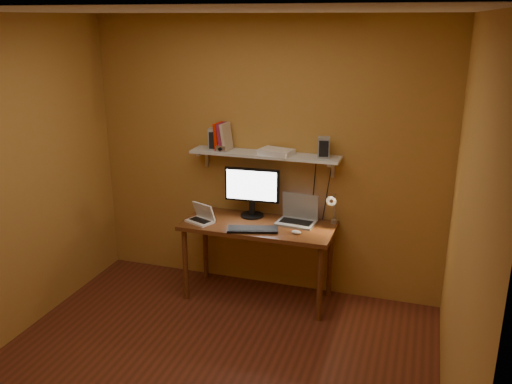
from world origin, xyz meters
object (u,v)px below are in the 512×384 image
(desk, at_px, (258,232))
(netbook, at_px, (202,217))
(monitor, at_px, (252,190))
(keyboard, at_px, (253,230))
(laptop, at_px, (298,215))
(shelf_camera, at_px, (221,149))
(speaker_right, at_px, (324,147))
(desk_lamp, at_px, (333,205))
(mouse, at_px, (296,232))
(wall_shelf, at_px, (265,155))
(speaker_left, at_px, (215,139))
(router, at_px, (276,152))

(desk, distance_m, netbook, 0.55)
(monitor, bearing_deg, keyboard, -74.61)
(laptop, xyz_separation_m, shelf_camera, (-0.74, -0.04, 0.58))
(keyboard, relative_size, speaker_right, 2.42)
(netbook, relative_size, desk_lamp, 0.76)
(laptop, distance_m, shelf_camera, 0.94)
(mouse, bearing_deg, speaker_right, 69.49)
(desk, relative_size, speaker_right, 7.55)
(desk_lamp, bearing_deg, netbook, -168.85)
(mouse, bearing_deg, wall_shelf, 145.79)
(speaker_left, height_order, router, speaker_left)
(wall_shelf, relative_size, speaker_left, 6.95)
(desk, xyz_separation_m, wall_shelf, (-0.00, 0.19, 0.69))
(speaker_right, bearing_deg, keyboard, -156.21)
(monitor, height_order, desk_lamp, monitor)
(monitor, bearing_deg, router, -3.92)
(keyboard, height_order, mouse, mouse)
(desk, relative_size, router, 4.74)
(mouse, bearing_deg, laptop, 106.12)
(speaker_left, bearing_deg, wall_shelf, -12.17)
(shelf_camera, bearing_deg, mouse, -16.92)
(desk, relative_size, monitor, 2.68)
(mouse, xyz_separation_m, speaker_right, (0.15, 0.32, 0.70))
(desk, xyz_separation_m, keyboard, (0.00, -0.18, 0.10))
(netbook, bearing_deg, router, 46.56)
(netbook, xyz_separation_m, speaker_right, (1.06, 0.30, 0.67))
(speaker_left, height_order, shelf_camera, speaker_left)
(laptop, distance_m, speaker_right, 0.68)
(laptop, bearing_deg, router, -179.46)
(laptop, height_order, shelf_camera, shelf_camera)
(laptop, relative_size, desk_lamp, 0.98)
(wall_shelf, relative_size, mouse, 15.78)
(mouse, distance_m, desk_lamp, 0.41)
(desk, height_order, shelf_camera, shelf_camera)
(desk, xyz_separation_m, speaker_left, (-0.49, 0.18, 0.81))
(keyboard, distance_m, speaker_right, 0.96)
(mouse, height_order, desk_lamp, desk_lamp)
(desk, distance_m, desk_lamp, 0.73)
(desk, relative_size, wall_shelf, 1.00)
(mouse, bearing_deg, netbook, -176.30)
(desk_lamp, bearing_deg, keyboard, -155.29)
(netbook, distance_m, mouse, 0.91)
(netbook, distance_m, shelf_camera, 0.65)
(desk, height_order, desk_lamp, desk_lamp)
(desk, bearing_deg, desk_lamp, 10.81)
(monitor, distance_m, router, 0.45)
(speaker_left, xyz_separation_m, router, (0.60, -0.00, -0.08))
(netbook, relative_size, keyboard, 0.64)
(desk_lamp, distance_m, speaker_right, 0.53)
(wall_shelf, xyz_separation_m, desk_lamp, (0.66, -0.07, -0.40))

